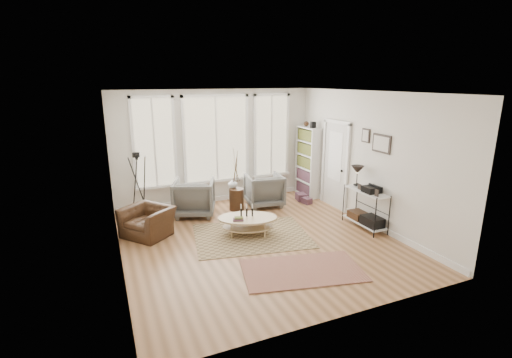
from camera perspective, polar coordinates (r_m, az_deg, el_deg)
name	(u,v)px	position (r m, az deg, el deg)	size (l,w,h in m)	color
room	(259,171)	(7.13, 0.47, 1.28)	(5.50, 5.54, 2.90)	#A8764D
bay_window	(216,141)	(9.56, -6.11, 5.85)	(4.14, 0.12, 2.24)	tan
door	(335,163)	(9.38, 12.10, 2.41)	(0.09, 1.06, 2.22)	silver
bookcase	(308,162)	(10.22, 7.99, 2.67)	(0.31, 0.85, 2.06)	white
low_shelf	(365,205)	(8.33, 16.47, -3.86)	(0.38, 1.08, 1.30)	white
wall_art	(377,141)	(8.15, 18.14, 5.52)	(0.04, 0.88, 0.44)	black
rug_main	(252,236)	(7.73, -0.69, -8.70)	(2.30, 1.73, 0.01)	brown
rug_runner	(302,270)	(6.48, 7.12, -13.72)	(2.00, 1.11, 0.01)	maroon
coffee_table	(247,221)	(7.69, -1.34, -6.48)	(1.40, 1.12, 0.56)	tan
armchair_left	(194,197)	(8.88, -9.50, -2.80)	(0.92, 0.95, 0.86)	#5E5E5A
armchair_right	(264,190)	(9.42, 1.25, -1.68)	(0.88, 0.91, 0.82)	#5E5E5A
side_table	(236,182)	(9.03, -3.06, -0.39)	(0.36, 0.36, 1.50)	#392314
vase	(233,183)	(9.15, -3.59, -0.64)	(0.22, 0.22, 0.23)	silver
accent_chair	(148,222)	(7.97, -16.35, -6.31)	(0.81, 0.93, 0.60)	#392314
tripod_camera	(139,188)	(8.90, -17.52, -1.37)	(0.55, 0.55, 1.55)	black
book_stack_near	(301,197)	(9.96, 6.94, -2.74)	(0.23, 0.30, 0.19)	maroon
book_stack_far	(307,201)	(9.72, 7.81, -3.34)	(0.19, 0.24, 0.16)	maroon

